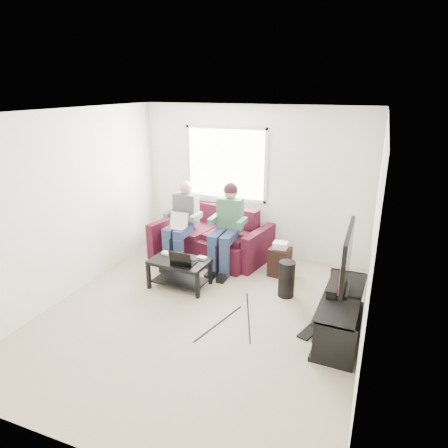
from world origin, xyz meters
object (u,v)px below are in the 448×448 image
Objects in this scene: sofa at (212,240)px; end_table at (280,260)px; tv at (347,257)px; tv_stand at (340,315)px; subwoofer at (287,279)px; coffee_table at (180,267)px.

sofa is 3.69× the size of end_table.
sofa is 2.81m from tv.
tv_stand is 2.83× the size of subwoofer.
subwoofer is at bearing 10.77° from coffee_table.
tv_stand is at bearing -37.72° from subwoofer.
end_table is at bearing 111.87° from subwoofer.
tv is at bearing -5.63° from coffee_table.
sofa reaches higher than end_table.
tv reaches higher than subwoofer.
coffee_table is at bearing 174.37° from tv.
tv_stand is 2.68× the size of end_table.
subwoofer is 0.95× the size of end_table.
end_table is (-0.25, 0.63, -0.01)m from subwoofer.
sofa is 1.38× the size of tv_stand.
end_table reaches higher than coffee_table.
sofa is 2.31× the size of coffee_table.
tv_stand is at bearing -49.72° from end_table.
end_table is (1.30, 0.92, -0.06)m from coffee_table.
tv is 2.07× the size of subwoofer.
subwoofer is at bearing -30.38° from sofa.
tv is (2.37, -0.23, 0.64)m from coffee_table.
tv is (2.34, -1.43, 0.63)m from sofa.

